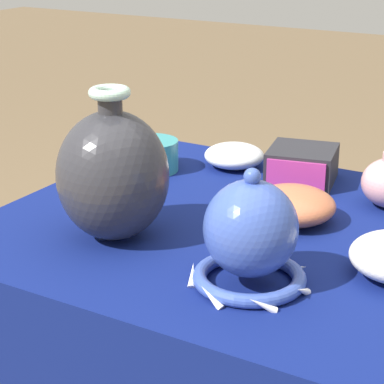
{
  "coord_description": "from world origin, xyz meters",
  "views": [
    {
      "loc": [
        0.53,
        -1.12,
        1.24
      ],
      "look_at": [
        -0.05,
        -0.14,
        0.81
      ],
      "focal_mm": 70.0,
      "sensor_mm": 36.0,
      "label": 1
    }
  ],
  "objects": [
    {
      "name": "vase_tall_bulbous",
      "position": [
        -0.19,
        -0.16,
        0.83
      ],
      "size": [
        0.19,
        0.19,
        0.26
      ],
      "color": "#2D2D33",
      "rests_on": "display_table"
    },
    {
      "name": "bowl_shallow_porcelain",
      "position": [
        -0.19,
        0.28,
        0.74
      ],
      "size": [
        0.13,
        0.13,
        0.05
      ],
      "primitive_type": "ellipsoid",
      "color": "white",
      "rests_on": "display_table"
    },
    {
      "name": "pot_squat_teal",
      "position": [
        -0.33,
        0.17,
        0.75
      ],
      "size": [
        0.12,
        0.12,
        0.07
      ],
      "primitive_type": "cylinder",
      "color": "teal",
      "rests_on": "display_table"
    },
    {
      "name": "vase_dome_bell",
      "position": [
        0.09,
        -0.2,
        0.79
      ],
      "size": [
        0.18,
        0.19,
        0.19
      ],
      "color": "#3851A8",
      "rests_on": "display_table"
    },
    {
      "name": "mosaic_tile_box",
      "position": [
        -0.02,
        0.26,
        0.75
      ],
      "size": [
        0.16,
        0.16,
        0.07
      ],
      "rotation": [
        0.0,
        0.0,
        0.21
      ],
      "color": "#232328",
      "rests_on": "display_table"
    },
    {
      "name": "bowl_shallow_terracotta",
      "position": [
        0.05,
        0.05,
        0.74
      ],
      "size": [
        0.16,
        0.16,
        0.06
      ],
      "primitive_type": "ellipsoid",
      "color": "#BC6642",
      "rests_on": "display_table"
    },
    {
      "name": "display_table",
      "position": [
        0.0,
        -0.02,
        0.63
      ],
      "size": [
        0.92,
        0.78,
        0.71
      ],
      "color": "#38383D",
      "rests_on": "ground_plane"
    }
  ]
}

